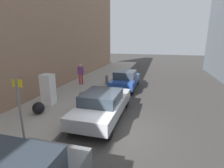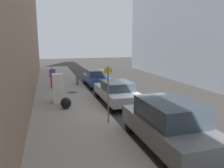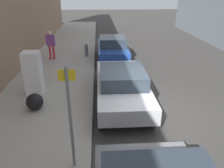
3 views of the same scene
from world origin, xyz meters
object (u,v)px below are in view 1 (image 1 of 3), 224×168
at_px(street_sign_post, 21,112).
at_px(fire_hydrant, 106,80).
at_px(pedestrian_walking_far, 81,73).
at_px(trash_bag, 38,108).
at_px(discarded_refrigerator, 48,89).
at_px(parked_sedan_silver, 103,104).
at_px(parked_hatchback_blue, 125,79).

xyz_separation_m(street_sign_post, fire_hydrant, (-0.11, 9.38, -1.04)).
distance_m(fire_hydrant, pedestrian_walking_far, 2.20).
bearing_deg(trash_bag, discarded_refrigerator, 103.38).
bearing_deg(parked_sedan_silver, pedestrian_walking_far, 124.67).
xyz_separation_m(discarded_refrigerator, fire_hydrant, (1.86, 5.24, -0.47)).
xyz_separation_m(street_sign_post, pedestrian_walking_far, (-2.16, 8.84, -0.46)).
height_order(fire_hydrant, trash_bag, fire_hydrant).
height_order(trash_bag, parked_hatchback_blue, parked_hatchback_blue).
height_order(street_sign_post, pedestrian_walking_far, street_sign_post).
relative_size(fire_hydrant, parked_sedan_silver, 0.17).
distance_m(discarded_refrigerator, trash_bag, 1.50).
bearing_deg(fire_hydrant, parked_sedan_silver, -74.39).
bearing_deg(trash_bag, parked_sedan_silver, 12.49).
distance_m(pedestrian_walking_far, parked_hatchback_blue, 3.73).
bearing_deg(parked_hatchback_blue, fire_hydrant, 172.11).
bearing_deg(pedestrian_walking_far, street_sign_post, -3.20).
relative_size(discarded_refrigerator, trash_bag, 2.91).
height_order(street_sign_post, fire_hydrant, street_sign_post).
relative_size(trash_bag, parked_sedan_silver, 0.13).
xyz_separation_m(parked_sedan_silver, parked_hatchback_blue, (0.00, 5.65, -0.01)).
relative_size(street_sign_post, parked_hatchback_blue, 0.62).
distance_m(street_sign_post, trash_bag, 3.44).
height_order(street_sign_post, trash_bag, street_sign_post).
bearing_deg(discarded_refrigerator, street_sign_post, -64.57).
xyz_separation_m(trash_bag, parked_hatchback_blue, (3.18, 6.36, 0.26)).
distance_m(fire_hydrant, trash_bag, 6.76).
bearing_deg(parked_hatchback_blue, discarded_refrigerator, -124.91).
height_order(discarded_refrigerator, parked_sedan_silver, discarded_refrigerator).
bearing_deg(parked_sedan_silver, parked_hatchback_blue, 90.00).
relative_size(discarded_refrigerator, parked_hatchback_blue, 0.42).
relative_size(street_sign_post, trash_bag, 4.28).
distance_m(discarded_refrigerator, pedestrian_walking_far, 4.70).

